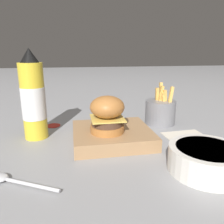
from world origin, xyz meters
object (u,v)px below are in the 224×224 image
fries_basket (160,111)px  side_bowl (206,159)px  serving_board (112,135)px  spoon (5,179)px  ketchup_bottle (33,99)px  burger (107,114)px

fries_basket → side_bowl: 0.32m
serving_board → side_bowl: size_ratio=1.37×
serving_board → fries_basket: fries_basket is taller
spoon → side_bowl: bearing=-156.0°
side_bowl → spoon: bearing=85.4°
ketchup_bottle → side_bowl: bearing=-124.6°
ketchup_bottle → spoon: (-0.23, 0.03, -0.11)m
ketchup_bottle → side_bowl: (-0.26, -0.38, -0.09)m
ketchup_bottle → spoon: size_ratio=1.67×
serving_board → burger: burger is taller
burger → side_bowl: bearing=-134.2°
side_bowl → spoon: side_bowl is taller
spoon → serving_board: bearing=-117.6°
fries_basket → burger: bearing=123.8°
burger → spoon: size_ratio=0.64×
ketchup_bottle → side_bowl: ketchup_bottle is taller
side_bowl → spoon: size_ratio=1.03×
spoon → ketchup_bottle: bearing=-68.3°
fries_basket → spoon: 0.52m
burger → fries_basket: 0.26m
serving_board → ketchup_bottle: size_ratio=0.85×
ketchup_bottle → spoon: ketchup_bottle is taller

